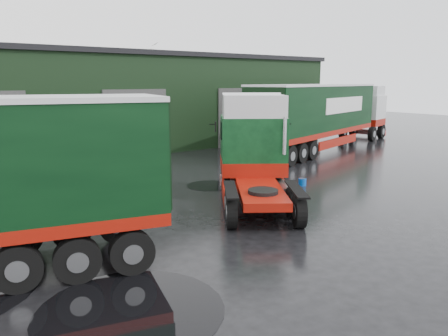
{
  "coord_description": "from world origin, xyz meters",
  "views": [
    {
      "loc": [
        -9.12,
        -9.98,
        4.44
      ],
      "look_at": [
        -0.95,
        1.15,
        1.7
      ],
      "focal_mm": 35.0,
      "sensor_mm": 36.0,
      "label": 1
    }
  ],
  "objects_px": {
    "tree_back_b": "(140,89)",
    "lorry_right": "(316,118)",
    "wash_bucket": "(302,182)",
    "warehouse": "(98,100)",
    "hero_tractor": "(258,152)"
  },
  "relations": [
    {
      "from": "tree_back_b",
      "to": "lorry_right",
      "type": "bearing_deg",
      "value": -84.22
    },
    {
      "from": "lorry_right",
      "to": "wash_bucket",
      "type": "relative_size",
      "value": 48.96
    },
    {
      "from": "warehouse",
      "to": "wash_bucket",
      "type": "distance_m",
      "value": 17.57
    },
    {
      "from": "warehouse",
      "to": "hero_tractor",
      "type": "xyz_separation_m",
      "value": [
        -1.22,
        -18.51,
        -1.16
      ]
    },
    {
      "from": "lorry_right",
      "to": "tree_back_b",
      "type": "bearing_deg",
      "value": 169.72
    },
    {
      "from": "wash_bucket",
      "to": "warehouse",
      "type": "bearing_deg",
      "value": 98.47
    },
    {
      "from": "tree_back_b",
      "to": "warehouse",
      "type": "bearing_deg",
      "value": -128.66
    },
    {
      "from": "hero_tractor",
      "to": "wash_bucket",
      "type": "distance_m",
      "value": 4.42
    },
    {
      "from": "warehouse",
      "to": "hero_tractor",
      "type": "relative_size",
      "value": 5.04
    },
    {
      "from": "lorry_right",
      "to": "tree_back_b",
      "type": "distance_m",
      "value": 21.17
    },
    {
      "from": "warehouse",
      "to": "tree_back_b",
      "type": "relative_size",
      "value": 4.32
    },
    {
      "from": "lorry_right",
      "to": "warehouse",
      "type": "bearing_deg",
      "value": -153.43
    },
    {
      "from": "warehouse",
      "to": "lorry_right",
      "type": "height_order",
      "value": "warehouse"
    },
    {
      "from": "hero_tractor",
      "to": "lorry_right",
      "type": "distance_m",
      "value": 13.61
    },
    {
      "from": "warehouse",
      "to": "lorry_right",
      "type": "bearing_deg",
      "value": -47.36
    }
  ]
}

